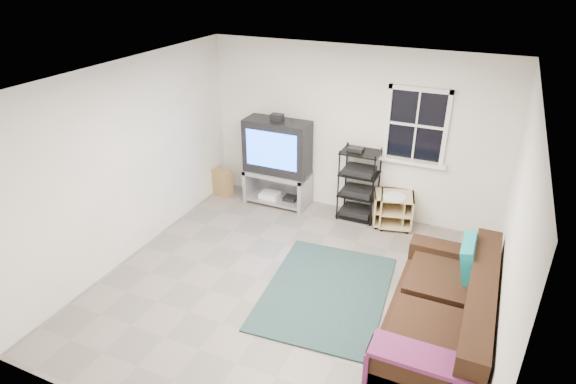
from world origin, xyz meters
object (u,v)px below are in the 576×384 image
at_px(av_rack, 358,189).
at_px(sofa, 442,320).
at_px(tv_unit, 278,156).
at_px(side_table_left, 388,207).
at_px(side_table_right, 396,207).

xyz_separation_m(av_rack, sofa, (1.60, -2.35, -0.15)).
relative_size(tv_unit, side_table_left, 2.74).
bearing_deg(side_table_right, av_rack, 179.38).
distance_m(av_rack, side_table_right, 0.63).
xyz_separation_m(tv_unit, sofa, (2.94, -2.29, -0.49)).
bearing_deg(av_rack, sofa, -55.71).
distance_m(tv_unit, sofa, 3.76).
xyz_separation_m(av_rack, side_table_right, (0.60, -0.01, -0.19)).
xyz_separation_m(tv_unit, side_table_right, (1.95, 0.05, -0.53)).
bearing_deg(sofa, av_rack, 124.29).
bearing_deg(tv_unit, side_table_right, 1.37).
relative_size(tv_unit, av_rack, 1.33).
bearing_deg(side_table_right, tv_unit, -178.63).
bearing_deg(sofa, tv_unit, 142.08).
height_order(side_table_right, sofa, sofa).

